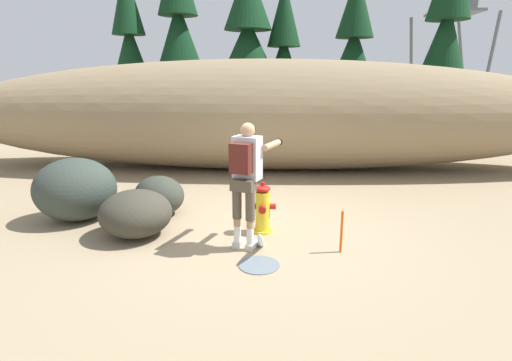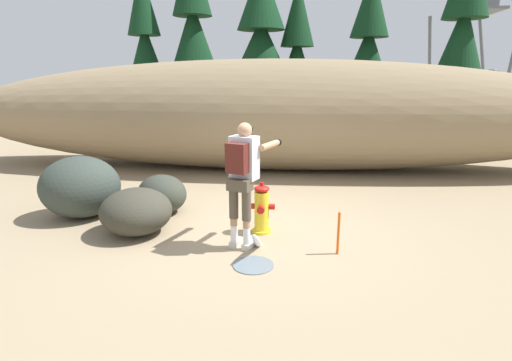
% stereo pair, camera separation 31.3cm
% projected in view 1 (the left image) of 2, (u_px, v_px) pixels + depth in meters
% --- Properties ---
extents(ground_plane, '(56.00, 56.00, 0.04)m').
position_uv_depth(ground_plane, '(252.00, 233.00, 6.24)').
color(ground_plane, '#998466').
extents(dirt_embankment, '(16.99, 3.20, 2.78)m').
position_uv_depth(dirt_embankment, '(263.00, 115.00, 10.23)').
color(dirt_embankment, '#897556').
rests_on(dirt_embankment, ground_plane).
extents(fire_hydrant, '(0.41, 0.35, 0.80)m').
position_uv_depth(fire_hydrant, '(263.00, 209.00, 6.13)').
color(fire_hydrant, yellow).
rests_on(fire_hydrant, ground_plane).
extents(hydrant_water_jet, '(0.53, 1.28, 0.71)m').
position_uv_depth(hydrant_water_jet, '(260.00, 247.00, 5.47)').
color(hydrant_water_jet, silver).
rests_on(hydrant_water_jet, ground_plane).
extents(utility_worker, '(0.72, 1.04, 1.76)m').
position_uv_depth(utility_worker, '(247.00, 170.00, 5.43)').
color(utility_worker, beige).
rests_on(utility_worker, ground_plane).
extents(boulder_large, '(1.58, 1.46, 1.06)m').
position_uv_depth(boulder_large, '(75.00, 189.00, 6.63)').
color(boulder_large, '#343E37').
rests_on(boulder_large, ground_plane).
extents(boulder_mid, '(1.54, 1.54, 0.71)m').
position_uv_depth(boulder_mid, '(136.00, 213.00, 6.01)').
color(boulder_mid, '#37362B').
rests_on(boulder_mid, ground_plane).
extents(boulder_small, '(1.25, 1.24, 0.68)m').
position_uv_depth(boulder_small, '(159.00, 195.00, 6.97)').
color(boulder_small, '#33372E').
rests_on(boulder_small, ground_plane).
extents(pine_tree_far_left, '(2.01, 2.01, 6.56)m').
position_uv_depth(pine_tree_far_left, '(130.00, 47.00, 15.88)').
color(pine_tree_far_left, '#47331E').
rests_on(pine_tree_far_left, ground_plane).
extents(pine_tree_left, '(2.42, 2.42, 7.56)m').
position_uv_depth(pine_tree_left, '(179.00, 29.00, 15.81)').
color(pine_tree_left, '#47331E').
rests_on(pine_tree_left, ground_plane).
extents(pine_tree_center, '(2.73, 2.73, 6.35)m').
position_uv_depth(pine_tree_center, '(248.00, 42.00, 14.83)').
color(pine_tree_center, '#47331E').
rests_on(pine_tree_center, ground_plane).
extents(pine_tree_right, '(1.96, 1.96, 5.86)m').
position_uv_depth(pine_tree_right, '(284.00, 58.00, 15.30)').
color(pine_tree_right, '#47331E').
rests_on(pine_tree_right, ground_plane).
extents(pine_tree_far_right, '(2.21, 2.21, 6.18)m').
position_uv_depth(pine_tree_far_right, '(354.00, 49.00, 15.27)').
color(pine_tree_far_right, '#47331E').
rests_on(pine_tree_far_right, ground_plane).
extents(pine_tree_ridge_end, '(2.12, 2.12, 6.92)m').
position_uv_depth(pine_tree_ridge_end, '(446.00, 36.00, 12.98)').
color(pine_tree_ridge_end, '#47331E').
rests_on(pine_tree_ridge_end, ground_plane).
extents(survey_stake, '(0.04, 0.04, 0.60)m').
position_uv_depth(survey_stake, '(342.00, 232.00, 5.44)').
color(survey_stake, '#E55914').
rests_on(survey_stake, ground_plane).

